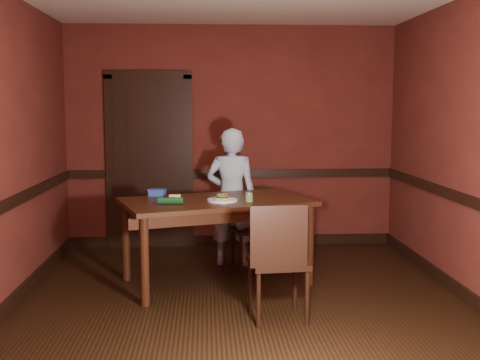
{
  "coord_description": "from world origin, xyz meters",
  "views": [
    {
      "loc": [
        -0.31,
        -5.12,
        1.72
      ],
      "look_at": [
        0.0,
        0.35,
        1.05
      ],
      "focal_mm": 45.0,
      "sensor_mm": 36.0,
      "label": 1
    }
  ],
  "objects": [
    {
      "name": "cheese_saucer",
      "position": [
        -0.61,
        0.66,
        0.85
      ],
      "size": [
        0.15,
        0.15,
        0.05
      ],
      "rotation": [
        0.0,
        0.0,
        -0.03
      ],
      "color": "white",
      "rests_on": "dining_table"
    },
    {
      "name": "sandwich_plate",
      "position": [
        -0.16,
        0.51,
        0.85
      ],
      "size": [
        0.29,
        0.29,
        0.07
      ],
      "rotation": [
        0.0,
        0.0,
        0.02
      ],
      "color": "white",
      "rests_on": "dining_table"
    },
    {
      "name": "wall_left",
      "position": [
        -2.0,
        0.0,
        1.35
      ],
      "size": [
        0.02,
        4.5,
        2.7
      ],
      "primitive_type": "cube",
      "color": "#57201A",
      "rests_on": "ground"
    },
    {
      "name": "dado_left",
      "position": [
        -1.99,
        0.0,
        0.9
      ],
      "size": [
        0.03,
        4.5,
        0.1
      ],
      "primitive_type": "cube",
      "color": "black",
      "rests_on": "ground"
    },
    {
      "name": "wrapped_veg",
      "position": [
        -0.64,
        0.36,
        0.86
      ],
      "size": [
        0.23,
        0.07,
        0.06
      ],
      "primitive_type": "cylinder",
      "rotation": [
        0.0,
        1.57,
        -0.02
      ],
      "color": "#123F1D",
      "rests_on": "dining_table"
    },
    {
      "name": "baseboard_left",
      "position": [
        -1.99,
        0.0,
        0.06
      ],
      "size": [
        0.03,
        4.5,
        0.12
      ],
      "primitive_type": "cube",
      "color": "black",
      "rests_on": "ground"
    },
    {
      "name": "person",
      "position": [
        -0.04,
        1.32,
        0.75
      ],
      "size": [
        0.58,
        0.42,
        1.49
      ],
      "primitive_type": "imported",
      "rotation": [
        0.0,
        0.0,
        3.02
      ],
      "color": "#A4C5D9",
      "rests_on": "floor"
    },
    {
      "name": "chair_far",
      "position": [
        0.17,
        1.22,
        0.42
      ],
      "size": [
        0.46,
        0.46,
        0.83
      ],
      "primitive_type": null,
      "rotation": [
        0.0,
        0.0,
        0.21
      ],
      "color": "black",
      "rests_on": "floor"
    },
    {
      "name": "food_tub",
      "position": [
        -0.8,
        0.87,
        0.86
      ],
      "size": [
        0.19,
        0.15,
        0.07
      ],
      "rotation": [
        0.0,
        0.0,
        -0.18
      ],
      "color": "blue",
      "rests_on": "dining_table"
    },
    {
      "name": "chair_near",
      "position": [
        0.27,
        -0.39,
        0.48
      ],
      "size": [
        0.49,
        0.49,
        0.97
      ],
      "primitive_type": null,
      "rotation": [
        0.0,
        0.0,
        3.24
      ],
      "color": "black",
      "rests_on": "floor"
    },
    {
      "name": "dado_right",
      "position": [
        1.99,
        0.0,
        0.9
      ],
      "size": [
        0.03,
        4.5,
        0.1
      ],
      "primitive_type": "cube",
      "color": "black",
      "rests_on": "ground"
    },
    {
      "name": "floor",
      "position": [
        0.0,
        0.0,
        0.0
      ],
      "size": [
        4.0,
        4.5,
        0.01
      ],
      "primitive_type": "cube",
      "color": "black",
      "rests_on": "ground"
    },
    {
      "name": "sauce_jar",
      "position": [
        0.09,
        0.47,
        0.87
      ],
      "size": [
        0.08,
        0.08,
        0.09
      ],
      "rotation": [
        0.0,
        0.0,
        0.09
      ],
      "color": "#649342",
      "rests_on": "dining_table"
    },
    {
      "name": "wall_front",
      "position": [
        0.0,
        -2.25,
        1.35
      ],
      "size": [
        4.0,
        0.02,
        2.7
      ],
      "primitive_type": "cube",
      "color": "#57201A",
      "rests_on": "ground"
    },
    {
      "name": "door",
      "position": [
        -1.0,
        2.22,
        1.09
      ],
      "size": [
        1.05,
        0.07,
        2.2
      ],
      "color": "black",
      "rests_on": "ground"
    },
    {
      "name": "wall_back",
      "position": [
        0.0,
        2.25,
        1.35
      ],
      "size": [
        4.0,
        0.02,
        2.7
      ],
      "primitive_type": "cube",
      "color": "#57201A",
      "rests_on": "ground"
    },
    {
      "name": "dining_table",
      "position": [
        -0.22,
        0.62,
        0.41
      ],
      "size": [
        1.99,
        1.5,
        0.83
      ],
      "primitive_type": "cube",
      "rotation": [
        0.0,
        0.0,
        0.32
      ],
      "color": "#34190D",
      "rests_on": "floor"
    },
    {
      "name": "baseboard_back",
      "position": [
        0.0,
        2.23,
        0.06
      ],
      "size": [
        4.0,
        0.03,
        0.12
      ],
      "primitive_type": "cube",
      "color": "black",
      "rests_on": "ground"
    },
    {
      "name": "wall_right",
      "position": [
        2.0,
        0.0,
        1.35
      ],
      "size": [
        0.02,
        4.5,
        2.7
      ],
      "primitive_type": "cube",
      "color": "#57201A",
      "rests_on": "ground"
    },
    {
      "name": "baseboard_right",
      "position": [
        1.99,
        0.0,
        0.06
      ],
      "size": [
        0.03,
        4.5,
        0.12
      ],
      "primitive_type": "cube",
      "color": "black",
      "rests_on": "ground"
    },
    {
      "name": "dado_back",
      "position": [
        0.0,
        2.23,
        0.9
      ],
      "size": [
        4.0,
        0.03,
        0.1
      ],
      "primitive_type": "cube",
      "color": "black",
      "rests_on": "ground"
    }
  ]
}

